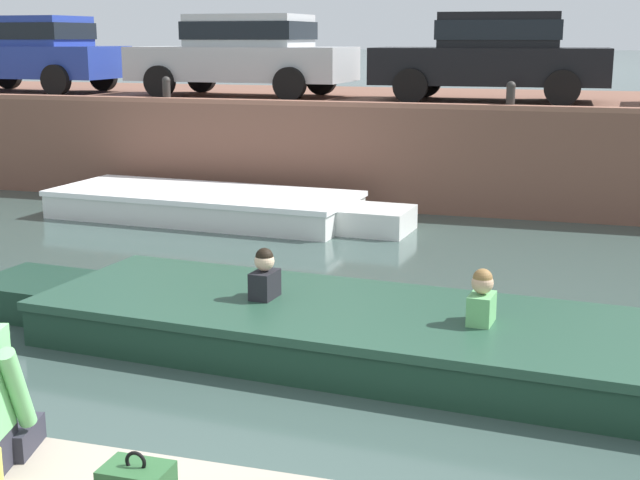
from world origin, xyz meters
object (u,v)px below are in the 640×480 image
Objects in this scene: car_left_inner_silver at (245,52)px; motorboat_passing at (325,327)px; car_centre_black at (494,53)px; mooring_bollard_mid at (511,94)px; car_leftmost_blue at (31,51)px; boat_moored_west_white at (217,206)px; mooring_bollard_west at (166,88)px.

motorboat_passing is at bearing -64.13° from car_left_inner_silver.
mooring_bollard_mid is (0.49, -1.81, -0.61)m from car_centre_black.
car_left_inner_silver is at bearing 0.00° from car_leftmost_blue.
mooring_bollard_mid is (0.97, 6.94, 1.74)m from motorboat_passing.
mooring_bollard_mid is (9.98, -1.80, -0.61)m from car_leftmost_blue.
mooring_bollard_mid is at bearing 82.03° from motorboat_passing.
motorboat_passing reaches higher than boat_moored_west_white.
car_left_inner_silver reaches higher than mooring_bollard_mid.
boat_moored_west_white is 4.98m from mooring_bollard_mid.
car_leftmost_blue is at bearing 148.45° from boat_moored_west_white.
mooring_bollard_west is at bearing -113.68° from car_left_inner_silver.
car_leftmost_blue reaches higher than motorboat_passing.
car_centre_black is at bearing 0.03° from car_leftmost_blue.
motorboat_passing is 7.22m from mooring_bollard_mid.
car_left_inner_silver is 4.73m from car_centre_black.
car_left_inner_silver reaches higher than motorboat_passing.
mooring_bollard_mid is at bearing -10.24° from car_leftmost_blue.
motorboat_passing is 1.83× the size of car_leftmost_blue.
boat_moored_west_white is 1.42× the size of car_centre_black.
boat_moored_west_white is 4.26m from car_left_inner_silver.
boat_moored_west_white is at bearing 122.61° from motorboat_passing.
motorboat_passing is 16.31× the size of mooring_bollard_mid.
motorboat_passing is at bearing -97.97° from mooring_bollard_mid.
mooring_bollard_west is (-5.52, -1.81, -0.61)m from car_centre_black.
car_left_inner_silver reaches higher than mooring_bollard_west.
boat_moored_west_white is 0.81× the size of motorboat_passing.
motorboat_passing is 8.75m from mooring_bollard_west.
car_centre_black is at bearing 86.83° from motorboat_passing.
car_left_inner_silver is 9.63× the size of mooring_bollard_mid.
car_leftmost_blue is 0.95× the size of car_centre_black.
car_centre_black is at bearing 105.12° from mooring_bollard_mid.
boat_moored_west_white is 1.38× the size of car_left_inner_silver.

